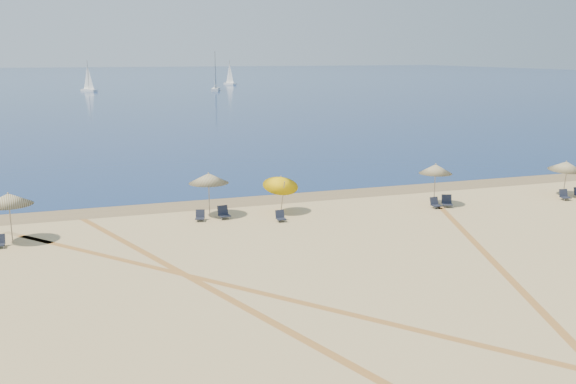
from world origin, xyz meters
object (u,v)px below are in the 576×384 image
Objects in this scene: chair_4 at (224,213)px; chair_8 at (564,195)px; chair_3 at (200,216)px; sailboat_0 at (230,77)px; chair_5 at (280,217)px; chair_7 at (447,202)px; umbrella_5 at (566,166)px; umbrella_3 at (281,182)px; sailboat_1 at (88,82)px; chair_6 at (435,203)px; sailboat_2 at (215,79)px; umbrella_1 at (8,199)px; umbrella_4 at (436,169)px; umbrella_2 at (209,178)px.

chair_4 is 1.06× the size of chair_8.
chair_3 is 0.10× the size of sailboat_0.
chair_5 is 0.70× the size of chair_7.
chair_7 is (-8.64, -0.14, -1.64)m from umbrella_5.
sailboat_1 is at bearing 94.06° from umbrella_3.
umbrella_5 is 8.80m from chair_7.
chair_7 is at bearing 0.79° from chair_6.
sailboat_0 is at bearing 87.48° from sailboat_2.
umbrella_1 is 153.47m from sailboat_0.
umbrella_3 is 0.35× the size of sailboat_0.
sailboat_1 is 0.78× the size of sailboat_2.
chair_4 is 0.10× the size of sailboat_0.
chair_6 is at bearing 0.29° from chair_5.
umbrella_4 is at bearing -120.09° from sailboat_0.
umbrella_4 is 3.78× the size of chair_3.
umbrella_5 is at bearing -73.93° from sailboat_2.
umbrella_5 is 2.01m from chair_8.
umbrella_4 is 0.36× the size of sailboat_0.
umbrella_4 is 10.02m from chair_5.
chair_7 is 0.09× the size of sailboat_2.
chair_3 is 1.33m from chair_4.
umbrella_1 is at bearing -158.69° from chair_7.
chair_3 is at bearing 160.91° from chair_5.
chair_5 is 0.84× the size of chair_8.
umbrella_5 is 2.71× the size of chair_7.
chair_8 is 148.56m from sailboat_0.
umbrella_1 is 23.24m from umbrella_4.
umbrella_1 is 3.99× the size of chair_6.
umbrella_5 reaches higher than chair_4.
chair_6 is at bearing -10.07° from umbrella_3.
sailboat_0 reaches higher than umbrella_1.
umbrella_1 is 13.57m from chair_5.
chair_7 reaches higher than chair_6.
umbrella_1 is at bearing -158.53° from chair_3.
chair_3 is 0.09× the size of sailboat_1.
umbrella_4 is at bearing 158.72° from chair_7.
chair_3 is at bearing -131.47° from umbrella_2.
umbrella_1 is 0.26× the size of sailboat_2.
umbrella_2 reaches higher than chair_3.
sailboat_0 is (20.78, 147.26, 1.84)m from chair_7.
chair_4 is at bearing 6.06° from umbrella_1.
umbrella_4 is 3.65× the size of chair_8.
umbrella_1 reaches higher than chair_8.
umbrella_1 is at bearing 179.28° from chair_4.
umbrella_1 is at bearing -175.22° from umbrella_3.
sailboat_2 is at bearing -49.69° from sailboat_1.
chair_8 is at bearing -2.05° from umbrella_1.
chair_3 is at bearing 176.20° from umbrella_4.
sailboat_2 is at bearing -131.40° from sailboat_0.
umbrella_5 is 3.40× the size of chair_3.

